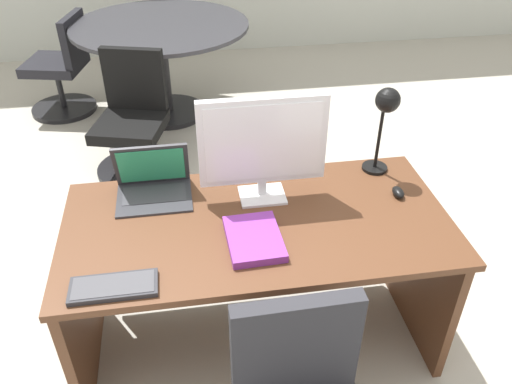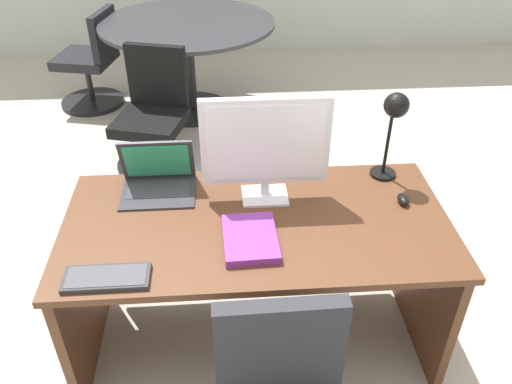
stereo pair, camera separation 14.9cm
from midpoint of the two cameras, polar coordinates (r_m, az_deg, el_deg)
ground at (r=3.82m, az=-0.44°, el=1.94°), size 12.00×12.00×0.00m
desk at (r=2.36m, az=1.80°, el=-6.81°), size 1.62×0.80×0.75m
monitor at (r=2.16m, az=3.03°, el=5.20°), size 0.54×0.16×0.48m
laptop at (r=2.35m, az=-8.94°, el=1.91°), size 0.33×0.26×0.24m
keyboard at (r=1.96m, az=-13.93°, el=-9.17°), size 0.31×0.13×0.02m
mouse at (r=2.37m, az=17.58°, el=-0.83°), size 0.05×0.08×0.04m
desk_lamp at (r=2.37m, az=16.66°, el=7.85°), size 0.12×0.14×0.43m
book at (r=2.05m, az=1.45°, el=-5.16°), size 0.22×0.29×0.03m
meeting_table at (r=4.52m, az=-6.42°, el=15.77°), size 1.43×1.43×0.80m
meeting_chair_near at (r=3.86m, az=-10.05°, el=7.49°), size 0.57×0.58×0.86m
meeting_chair_far at (r=4.90m, az=-16.67°, el=12.95°), size 0.57×0.56×0.85m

